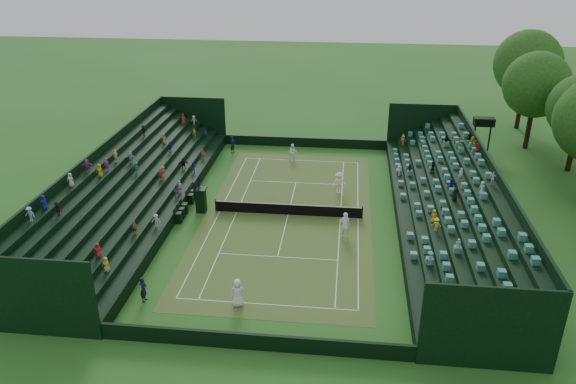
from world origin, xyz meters
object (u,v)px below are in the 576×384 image
at_px(player_far_west, 293,152).
at_px(player_far_east, 339,183).
at_px(tennis_net, 288,209).
at_px(umpire_chair, 201,197).
at_px(player_near_west, 238,293).
at_px(player_near_east, 345,225).

relative_size(player_far_west, player_far_east, 0.88).
relative_size(tennis_net, player_far_east, 6.15).
height_order(tennis_net, umpire_chair, umpire_chair).
bearing_deg(tennis_net, player_far_east, 50.31).
xyz_separation_m(umpire_chair, player_near_west, (5.33, -12.05, -0.38)).
xyz_separation_m(player_near_west, player_far_east, (5.47, 16.80, 0.05)).
height_order(player_near_west, player_far_west, player_near_west).
bearing_deg(player_far_west, umpire_chair, -122.75).
relative_size(player_near_west, player_far_east, 0.95).
bearing_deg(player_near_west, tennis_net, -109.36).
bearing_deg(umpire_chair, tennis_net, 0.89).
xyz_separation_m(umpire_chair, player_far_east, (10.80, 4.75, -0.33)).
relative_size(player_near_east, player_far_east, 1.06).
height_order(player_near_east, player_far_east, player_near_east).
bearing_deg(tennis_net, player_far_west, 94.11).
height_order(tennis_net, player_far_east, player_far_east).
xyz_separation_m(tennis_net, umpire_chair, (-6.94, -0.11, 0.75)).
xyz_separation_m(player_near_east, player_far_east, (-0.64, 7.72, -0.06)).
distance_m(tennis_net, umpire_chair, 6.98).
bearing_deg(player_near_west, player_far_east, -119.84).
relative_size(tennis_net, player_near_west, 6.48).
xyz_separation_m(tennis_net, player_far_east, (3.86, 4.65, 0.42)).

